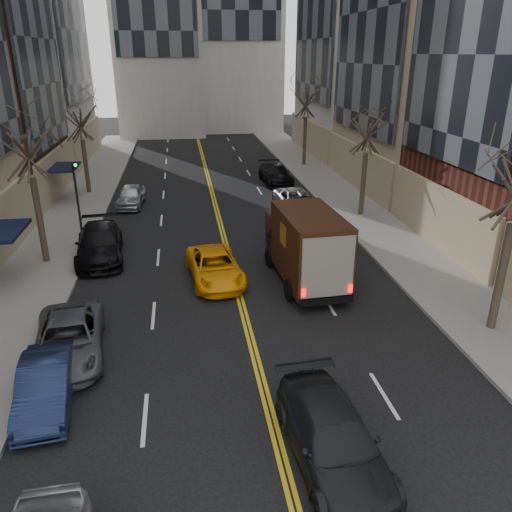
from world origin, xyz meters
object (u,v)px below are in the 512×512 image
Objects in this scene: observer_sedan at (333,439)px; pedestrian at (269,248)px; taxi at (215,267)px; ups_truck at (306,246)px.

pedestrian is (0.58, 12.33, 0.23)m from observer_sedan.
taxi is 2.91m from pedestrian.
observer_sedan is 1.08× the size of taxi.
observer_sedan is at bearing -85.52° from taxi.
pedestrian is at bearing 83.04° from observer_sedan.
taxi is at bearing 166.05° from ups_truck.
observer_sedan is 12.34m from pedestrian.
ups_truck is at bearing -16.85° from taxi.
taxi is at bearing 100.34° from pedestrian.
ups_truck reaches higher than taxi.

